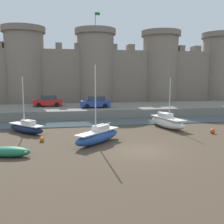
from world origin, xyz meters
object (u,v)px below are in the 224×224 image
object	(u,v)px
sailboat_midflat_right	(98,136)
car_quay_centre_west	(48,101)
rowboat_foreground_right	(9,152)
mooring_buoy_near_channel	(42,139)
sailboat_foreground_centre	(26,128)
sailboat_near_channel_right	(167,122)
mooring_buoy_off_centre	(213,131)
car_quay_west	(96,102)

from	to	relation	value
sailboat_midflat_right	car_quay_centre_west	size ratio (longest dim) A/B	1.61
rowboat_foreground_right	mooring_buoy_near_channel	xyz separation A→B (m)	(1.91, 4.05, -0.17)
sailboat_foreground_centre	car_quay_centre_west	distance (m)	12.78
sailboat_near_channel_right	sailboat_midflat_right	bearing A→B (deg)	-147.73
sailboat_near_channel_right	mooring_buoy_off_centre	distance (m)	4.89
car_quay_centre_west	mooring_buoy_off_centre	bearing A→B (deg)	-43.68
mooring_buoy_off_centre	car_quay_centre_west	world-z (taller)	car_quay_centre_west
mooring_buoy_near_channel	car_quay_centre_west	size ratio (longest dim) A/B	0.11
car_quay_west	car_quay_centre_west	xyz separation A→B (m)	(-6.72, 2.72, 0.00)
mooring_buoy_off_centre	car_quay_west	bearing A→B (deg)	127.18
mooring_buoy_off_centre	sailboat_midflat_right	bearing A→B (deg)	-171.48
sailboat_midflat_right	car_quay_west	bearing A→B (deg)	84.02
rowboat_foreground_right	sailboat_foreground_centre	distance (m)	7.89
sailboat_foreground_centre	mooring_buoy_off_centre	size ratio (longest dim) A/B	11.24
sailboat_midflat_right	car_quay_west	xyz separation A→B (m)	(1.59, 15.15, 1.38)
sailboat_near_channel_right	sailboat_foreground_centre	world-z (taller)	sailboat_foreground_centre
sailboat_midflat_right	mooring_buoy_off_centre	size ratio (longest dim) A/B	13.19
mooring_buoy_off_centre	car_quay_centre_west	bearing A→B (deg)	136.32
car_quay_west	sailboat_near_channel_right	bearing A→B (deg)	-55.33
rowboat_foreground_right	car_quay_centre_west	xyz separation A→B (m)	(1.55, 20.50, 1.63)
sailboat_midflat_right	car_quay_west	world-z (taller)	sailboat_midflat_right
rowboat_foreground_right	car_quay_centre_west	world-z (taller)	car_quay_centre_west
sailboat_foreground_centre	sailboat_near_channel_right	bearing A→B (deg)	0.17
sailboat_foreground_centre	mooring_buoy_near_channel	world-z (taller)	sailboat_foreground_centre
sailboat_near_channel_right	mooring_buoy_off_centre	xyz separation A→B (m)	(3.35, -3.54, -0.41)
sailboat_near_channel_right	mooring_buoy_near_channel	distance (m)	13.74
mooring_buoy_near_channel	car_quay_centre_west	xyz separation A→B (m)	(-0.36, 16.45, 1.80)
rowboat_foreground_right	car_quay_west	distance (m)	19.67
sailboat_near_channel_right	mooring_buoy_off_centre	bearing A→B (deg)	-46.63
rowboat_foreground_right	sailboat_midflat_right	size ratio (longest dim) A/B	0.49
rowboat_foreground_right	sailboat_near_channel_right	world-z (taller)	sailboat_near_channel_right
sailboat_near_channel_right	sailboat_midflat_right	world-z (taller)	sailboat_midflat_right
sailboat_foreground_centre	car_quay_centre_west	bearing A→B (deg)	83.39
rowboat_foreground_right	sailboat_foreground_centre	size ratio (longest dim) A/B	0.57
sailboat_near_channel_right	mooring_buoy_off_centre	size ratio (longest dim) A/B	11.52
sailboat_foreground_centre	car_quay_west	bearing A→B (deg)	50.40
sailboat_foreground_centre	mooring_buoy_off_centre	world-z (taller)	sailboat_foreground_centre
sailboat_foreground_centre	mooring_buoy_off_centre	xyz separation A→B (m)	(18.33, -3.50, -0.30)
mooring_buoy_off_centre	car_quay_west	size ratio (longest dim) A/B	0.12
rowboat_foreground_right	mooring_buoy_off_centre	xyz separation A→B (m)	(18.42, 4.39, -0.14)
sailboat_midflat_right	mooring_buoy_off_centre	bearing A→B (deg)	8.52
sailboat_near_channel_right	car_quay_west	size ratio (longest dim) A/B	1.40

